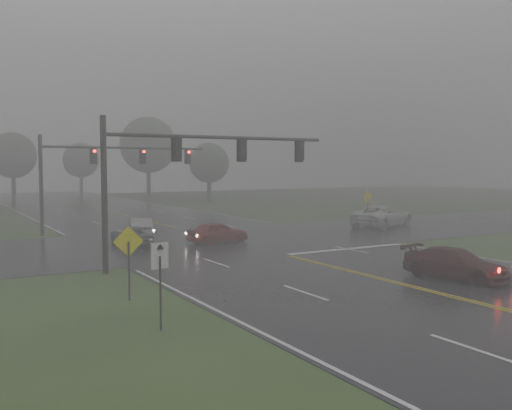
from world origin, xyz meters
TOP-DOWN VIEW (x-y plane):
  - main_road at (0.00, 20.00)m, footprint 18.00×160.00m
  - cross_street at (0.00, 22.00)m, footprint 120.00×14.00m
  - stop_bar at (4.50, 14.40)m, footprint 8.50×0.50m
  - sedan_maroon at (2.85, 4.90)m, footprint 2.99×5.02m
  - sedan_red at (-1.02, 20.80)m, footprint 4.16×1.92m
  - sedan_silver at (-4.46, 26.07)m, footprint 2.41×4.37m
  - car_grey at (-6.17, 22.68)m, footprint 2.15×4.30m
  - pickup_white at (15.08, 22.84)m, footprint 6.84×4.76m
  - signal_gantry_near at (-6.46, 14.03)m, footprint 12.34×0.32m
  - signal_gantry_far at (-6.26, 30.55)m, footprint 12.78×0.37m
  - sign_diamond_west at (-10.88, 8.34)m, footprint 1.17×0.10m
  - sign_arrow_white at (-11.26, 4.05)m, footprint 0.60×0.17m
  - sign_diamond_east at (15.01, 24.60)m, footprint 1.21×0.30m
  - tree_ne_a at (11.34, 68.76)m, footprint 8.30×8.30m
  - tree_n_mid at (-6.23, 77.12)m, footprint 6.71×6.71m
  - tree_e_near at (16.60, 59.00)m, footprint 5.54×5.54m
  - tree_n_far at (6.19, 88.81)m, footprint 6.11×6.11m

SIDE VIEW (x-z plane):
  - main_road at x=0.00m, z-range -0.01..0.01m
  - cross_street at x=0.00m, z-range -0.01..0.01m
  - stop_bar at x=4.50m, z-range 0.00..0.00m
  - sedan_maroon at x=2.85m, z-range -0.68..0.68m
  - sedan_red at x=-1.02m, z-range -0.69..0.69m
  - sedan_silver at x=-4.46m, z-range -0.68..0.68m
  - car_grey at x=-6.17m, z-range -0.59..0.59m
  - pickup_white at x=15.08m, z-range -0.87..0.87m
  - sign_diamond_west at x=-10.88m, z-range 0.49..3.29m
  - sign_arrow_white at x=-11.26m, z-range 0.54..3.25m
  - sign_diamond_east at x=15.01m, z-range 0.51..3.47m
  - signal_gantry_far at x=-6.26m, z-range 1.46..8.70m
  - signal_gantry_near at x=-6.46m, z-range 1.46..8.80m
  - tree_e_near at x=16.60m, z-range 1.27..9.42m
  - tree_n_far at x=6.19m, z-range 1.41..10.38m
  - tree_n_mid at x=-6.23m, z-range 1.55..11.40m
  - tree_ne_a at x=11.34m, z-range 1.93..14.13m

